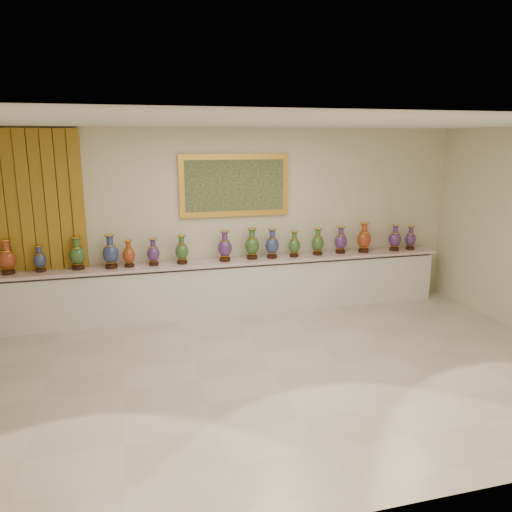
{
  "coord_description": "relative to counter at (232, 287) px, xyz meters",
  "views": [
    {
      "loc": [
        -1.66,
        -5.46,
        2.81
      ],
      "look_at": [
        0.26,
        1.7,
        1.08
      ],
      "focal_mm": 35.0,
      "sensor_mm": 36.0,
      "label": 1
    }
  ],
  "objects": [
    {
      "name": "vase_0",
      "position": [
        -3.33,
        -0.01,
        0.69
      ],
      "size": [
        0.28,
        0.28,
        0.51
      ],
      "rotation": [
        0.0,
        0.0,
        0.22
      ],
      "color": "#32180E",
      "rests_on": "counter"
    },
    {
      "name": "vase_7",
      "position": [
        -0.12,
        -0.05,
        0.69
      ],
      "size": [
        0.24,
        0.24,
        0.5
      ],
      "rotation": [
        0.0,
        0.0,
        0.04
      ],
      "color": "#32180E",
      "rests_on": "counter"
    },
    {
      "name": "vase_2",
      "position": [
        -2.37,
        0.02,
        0.69
      ],
      "size": [
        0.3,
        0.3,
        0.5
      ],
      "rotation": [
        0.0,
        0.0,
        -0.37
      ],
      "color": "#32180E",
      "rests_on": "counter"
    },
    {
      "name": "vase_13",
      "position": [
        2.35,
        -0.02,
        0.7
      ],
      "size": [
        0.27,
        0.27,
        0.52
      ],
      "rotation": [
        0.0,
        0.0,
        0.13
      ],
      "color": "#32180E",
      "rests_on": "counter"
    },
    {
      "name": "vase_4",
      "position": [
        -1.62,
        -0.03,
        0.65
      ],
      "size": [
        0.21,
        0.21,
        0.42
      ],
      "rotation": [
        0.0,
        0.0,
        -0.07
      ],
      "color": "#32180E",
      "rests_on": "counter"
    },
    {
      "name": "vase_11",
      "position": [
        1.49,
        -0.02,
        0.67
      ],
      "size": [
        0.25,
        0.25,
        0.46
      ],
      "rotation": [
        0.0,
        0.0,
        0.19
      ],
      "color": "#32180E",
      "rests_on": "counter"
    },
    {
      "name": "label_card",
      "position": [
        -1.49,
        -0.14,
        0.47
      ],
      "size": [
        0.1,
        0.06,
        0.0
      ],
      "primitive_type": "cube",
      "color": "white",
      "rests_on": "counter"
    },
    {
      "name": "ground",
      "position": [
        0.0,
        -2.27,
        -0.44
      ],
      "size": [
        8.0,
        8.0,
        0.0
      ],
      "primitive_type": "plane",
      "color": "beige",
      "rests_on": "ground"
    },
    {
      "name": "vase_12",
      "position": [
        1.93,
        0.01,
        0.67
      ],
      "size": [
        0.25,
        0.25,
        0.47
      ],
      "rotation": [
        0.0,
        0.0,
        -0.15
      ],
      "color": "#32180E",
      "rests_on": "counter"
    },
    {
      "name": "vase_8",
      "position": [
        0.35,
        -0.0,
        0.69
      ],
      "size": [
        0.29,
        0.29,
        0.51
      ],
      "rotation": [
        0.0,
        0.0,
        -0.25
      ],
      "color": "#32180E",
      "rests_on": "counter"
    },
    {
      "name": "vase_14",
      "position": [
        2.94,
        -0.04,
        0.67
      ],
      "size": [
        0.28,
        0.28,
        0.47
      ],
      "rotation": [
        0.0,
        0.0,
        0.41
      ],
      "color": "#32180E",
      "rests_on": "counter"
    },
    {
      "name": "vase_6",
      "position": [
        -0.81,
        -0.03,
        0.67
      ],
      "size": [
        0.26,
        0.26,
        0.46
      ],
      "rotation": [
        0.0,
        0.0,
        -0.24
      ],
      "color": "#32180E",
      "rests_on": "counter"
    },
    {
      "name": "counter",
      "position": [
        0.0,
        0.0,
        0.0
      ],
      "size": [
        7.28,
        0.48,
        0.9
      ],
      "color": "white",
      "rests_on": "ground"
    },
    {
      "name": "vase_15",
      "position": [
        3.25,
        -0.04,
        0.65
      ],
      "size": [
        0.2,
        0.2,
        0.42
      ],
      "rotation": [
        0.0,
        0.0,
        -0.05
      ],
      "color": "#32180E",
      "rests_on": "counter"
    },
    {
      "name": "vase_10",
      "position": [
        1.06,
        -0.05,
        0.66
      ],
      "size": [
        0.22,
        0.22,
        0.44
      ],
      "rotation": [
        0.0,
        0.0,
        0.11
      ],
      "color": "#32180E",
      "rests_on": "counter"
    },
    {
      "name": "vase_5",
      "position": [
        -1.25,
        -0.02,
        0.66
      ],
      "size": [
        0.25,
        0.25,
        0.43
      ],
      "rotation": [
        0.0,
        0.0,
        -0.28
      ],
      "color": "#32180E",
      "rests_on": "counter"
    },
    {
      "name": "vase_9",
      "position": [
        0.68,
        -0.03,
        0.68
      ],
      "size": [
        0.28,
        0.28,
        0.49
      ],
      "rotation": [
        0.0,
        0.0,
        -0.25
      ],
      "color": "#32180E",
      "rests_on": "counter"
    },
    {
      "name": "vase_1",
      "position": [
        -2.9,
        0.02,
        0.64
      ],
      "size": [
        0.19,
        0.19,
        0.4
      ],
      "rotation": [
        0.0,
        0.0,
        -0.03
      ],
      "color": "#32180E",
      "rests_on": "counter"
    },
    {
      "name": "room",
      "position": [
        -2.53,
        0.17,
        1.16
      ],
      "size": [
        8.0,
        8.0,
        8.0
      ],
      "color": "beige",
      "rests_on": "ground"
    },
    {
      "name": "vase_3",
      "position": [
        -1.88,
        -0.03,
        0.7
      ],
      "size": [
        0.31,
        0.31,
        0.52
      ],
      "rotation": [
        0.0,
        0.0,
        0.34
      ],
      "color": "#32180E",
      "rests_on": "counter"
    }
  ]
}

